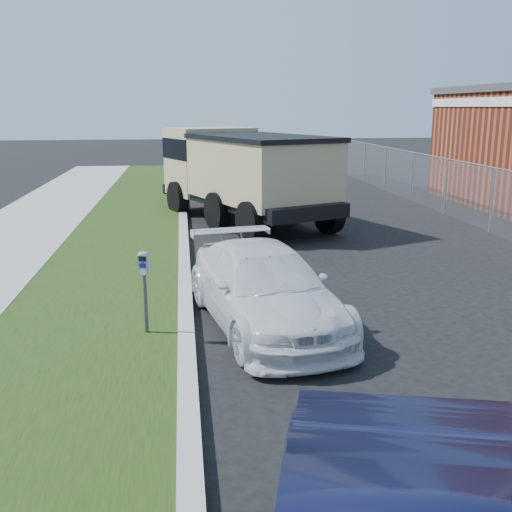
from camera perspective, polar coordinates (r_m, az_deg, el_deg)
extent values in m
plane|color=black|center=(9.66, 9.07, -6.95)|extent=(120.00, 120.00, 0.00)
cube|color=gray|center=(11.17, -6.77, -3.56)|extent=(0.25, 50.00, 0.15)
cube|color=#17340E|center=(11.28, -14.93, -3.82)|extent=(3.00, 50.00, 0.13)
plane|color=slate|center=(18.03, 21.58, 4.95)|extent=(0.00, 30.00, 30.00)
cylinder|color=gray|center=(17.93, 21.84, 7.79)|extent=(0.04, 30.00, 0.04)
cylinder|color=gray|center=(18.03, 21.58, 4.95)|extent=(0.06, 0.06, 1.80)
cylinder|color=gray|center=(20.69, 17.66, 6.31)|extent=(0.06, 0.06, 1.80)
cylinder|color=gray|center=(23.43, 14.63, 7.33)|extent=(0.06, 0.06, 1.80)
cylinder|color=gray|center=(26.23, 12.24, 8.12)|extent=(0.06, 0.06, 1.80)
cylinder|color=gray|center=(29.07, 10.30, 8.75)|extent=(0.06, 0.06, 1.80)
cylinder|color=gray|center=(31.94, 8.70, 9.26)|extent=(0.06, 0.06, 1.80)
cylinder|color=#3F4247|center=(9.09, -10.47, -4.49)|extent=(0.07, 0.07, 0.92)
cube|color=slate|center=(8.92, -10.64, -0.75)|extent=(0.19, 0.15, 0.27)
ellipsoid|color=slate|center=(8.88, -10.68, 0.10)|extent=(0.20, 0.15, 0.10)
cube|color=black|center=(8.84, -10.78, -0.27)|extent=(0.11, 0.04, 0.07)
cube|color=#0D1A95|center=(8.87, -10.75, -0.90)|extent=(0.10, 0.03, 0.06)
cylinder|color=silver|center=(8.89, -10.72, -1.53)|extent=(0.10, 0.03, 0.10)
cube|color=#3F4247|center=(8.86, -10.75, -0.73)|extent=(0.04, 0.01, 0.05)
imported|color=silver|center=(9.56, 0.85, -2.99)|extent=(2.54, 4.59, 1.26)
cube|color=black|center=(18.19, -0.92, 5.64)|extent=(4.89, 7.36, 0.38)
cube|color=tan|center=(20.31, -4.37, 9.02)|extent=(3.12, 2.79, 2.18)
cube|color=black|center=(20.27, -4.39, 10.25)|extent=(3.16, 2.83, 0.65)
cube|color=tan|center=(17.33, 0.47, 8.22)|extent=(4.17, 5.23, 1.74)
cube|color=black|center=(17.26, 0.48, 11.21)|extent=(4.31, 5.37, 0.13)
cube|color=black|center=(21.35, -5.52, 6.59)|extent=(2.48, 1.16, 0.33)
cylinder|color=black|center=(19.84, -7.46, 5.50)|extent=(0.74, 1.14, 1.09)
cylinder|color=black|center=(20.90, -1.06, 6.04)|extent=(0.74, 1.14, 1.09)
cylinder|color=black|center=(17.18, -3.71, 4.29)|extent=(0.74, 1.14, 1.09)
cylinder|color=black|center=(18.40, 3.34, 4.94)|extent=(0.74, 1.14, 1.09)
cylinder|color=black|center=(15.47, -0.52, 3.25)|extent=(0.74, 1.14, 1.09)
cylinder|color=black|center=(16.81, 6.98, 4.01)|extent=(0.74, 1.14, 1.09)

